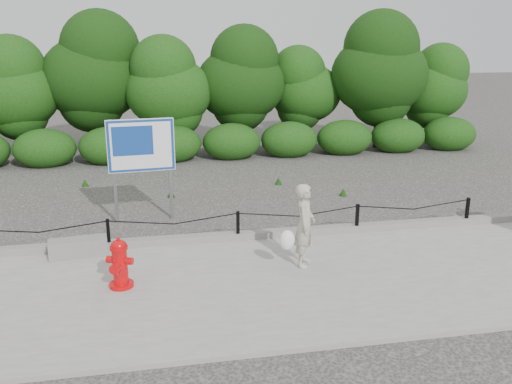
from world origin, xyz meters
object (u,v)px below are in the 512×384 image
at_px(pedestrian, 304,226).
at_px(advertising_sign, 141,150).
at_px(fire_hydrant, 120,264).
at_px(concrete_block, 78,247).

bearing_deg(pedestrian, advertising_sign, 64.02).
relative_size(fire_hydrant, pedestrian, 0.57).
relative_size(pedestrian, concrete_block, 1.44).
bearing_deg(concrete_block, advertising_sign, 59.02).
distance_m(fire_hydrant, concrete_block, 1.71).
xyz_separation_m(fire_hydrant, concrete_block, (-0.84, 1.47, -0.24)).
relative_size(concrete_block, advertising_sign, 0.45).
bearing_deg(concrete_block, pedestrian, -16.43).
height_order(fire_hydrant, pedestrian, pedestrian).
distance_m(fire_hydrant, pedestrian, 3.17).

